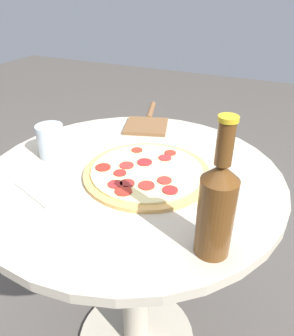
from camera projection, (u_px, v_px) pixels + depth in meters
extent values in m
cylinder|color=#B2A893|center=(135.00, 271.00, 1.09)|extent=(0.10, 0.10, 0.72)
cylinder|color=#B2A893|center=(132.00, 176.00, 0.90)|extent=(0.82, 0.82, 0.02)
cylinder|color=tan|center=(147.00, 173.00, 0.88)|extent=(0.34, 0.34, 0.01)
cylinder|color=beige|center=(147.00, 170.00, 0.88)|extent=(0.30, 0.30, 0.01)
cylinder|color=maroon|center=(170.00, 153.00, 0.95)|extent=(0.03, 0.03, 0.00)
cylinder|color=maroon|center=(170.00, 190.00, 0.79)|extent=(0.04, 0.04, 0.00)
cylinder|color=#A62621|center=(120.00, 173.00, 0.86)|extent=(0.03, 0.03, 0.00)
cylinder|color=maroon|center=(145.00, 162.00, 0.91)|extent=(0.04, 0.04, 0.00)
cylinder|color=maroon|center=(165.00, 180.00, 0.83)|extent=(0.04, 0.04, 0.00)
cylinder|color=#9D2D20|center=(137.00, 150.00, 0.97)|extent=(0.03, 0.03, 0.00)
cylinder|color=maroon|center=(127.00, 183.00, 0.81)|extent=(0.04, 0.04, 0.00)
cylinder|color=#A52D29|center=(127.00, 165.00, 0.89)|extent=(0.04, 0.04, 0.00)
cylinder|color=#A82A2B|center=(165.00, 158.00, 0.93)|extent=(0.04, 0.04, 0.00)
cylinder|color=maroon|center=(103.00, 167.00, 0.88)|extent=(0.04, 0.04, 0.00)
cylinder|color=#A52928|center=(114.00, 184.00, 0.81)|extent=(0.04, 0.04, 0.00)
cylinder|color=#A7291E|center=(123.00, 191.00, 0.79)|extent=(0.04, 0.04, 0.00)
cylinder|color=#A12B24|center=(146.00, 185.00, 0.81)|extent=(0.04, 0.04, 0.00)
cylinder|color=#563314|center=(215.00, 217.00, 0.60)|extent=(0.07, 0.07, 0.16)
cone|color=#563314|center=(221.00, 172.00, 0.55)|extent=(0.07, 0.07, 0.03)
cylinder|color=#563314|center=(225.00, 143.00, 0.52)|extent=(0.03, 0.03, 0.08)
cylinder|color=gold|center=(229.00, 118.00, 0.50)|extent=(0.03, 0.03, 0.01)
cube|color=brown|center=(146.00, 126.00, 1.15)|extent=(0.18, 0.18, 0.01)
cylinder|color=brown|center=(151.00, 111.00, 1.28)|extent=(0.07, 0.16, 0.02)
cylinder|color=#ADBCC6|center=(51.00, 141.00, 0.95)|extent=(0.08, 0.08, 0.10)
cube|color=white|center=(46.00, 188.00, 0.82)|extent=(0.17, 0.14, 0.01)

